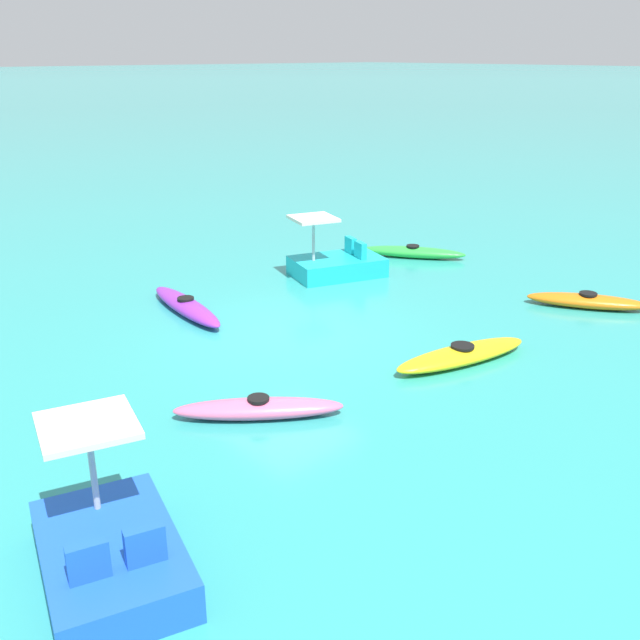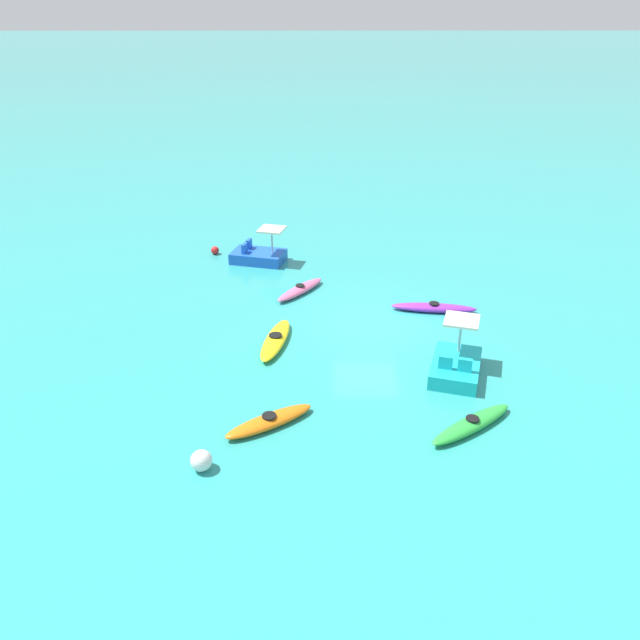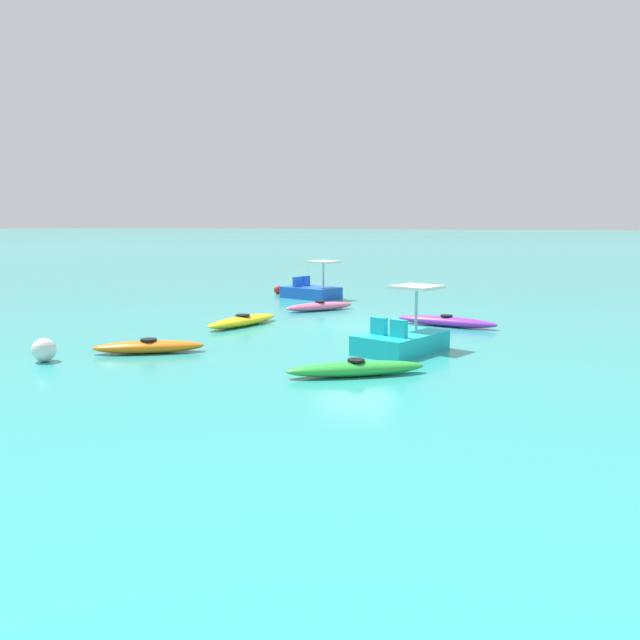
% 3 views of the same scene
% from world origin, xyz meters
% --- Properties ---
extents(ground_plane, '(600.00, 600.00, 0.00)m').
position_xyz_m(ground_plane, '(0.00, 0.00, 0.00)').
color(ground_plane, teal).
extents(kayak_pink, '(2.62, 2.17, 0.37)m').
position_xyz_m(kayak_pink, '(2.77, 2.59, 0.16)').
color(kayak_pink, pink).
rests_on(kayak_pink, ground_plane).
extents(kayak_purple, '(0.99, 3.37, 0.37)m').
position_xyz_m(kayak_purple, '(0.97, -2.69, 0.16)').
color(kayak_purple, purple).
rests_on(kayak_purple, ground_plane).
extents(kayak_yellow, '(3.20, 1.30, 0.37)m').
position_xyz_m(kayak_yellow, '(-1.60, 3.38, 0.16)').
color(kayak_yellow, yellow).
rests_on(kayak_yellow, ground_plane).
extents(kayak_green, '(2.31, 2.87, 0.37)m').
position_xyz_m(kayak_green, '(-6.63, -2.46, 0.16)').
color(kayak_green, green).
rests_on(kayak_green, ground_plane).
extents(kayak_orange, '(2.07, 2.68, 0.37)m').
position_xyz_m(kayak_orange, '(-6.44, 3.30, 0.16)').
color(kayak_orange, orange).
rests_on(kayak_orange, ground_plane).
extents(pedal_boat_blue, '(2.06, 2.70, 1.68)m').
position_xyz_m(pedal_boat_blue, '(6.37, 4.60, 0.34)').
color(pedal_boat_blue, blue).
rests_on(pedal_boat_blue, ground_plane).
extents(pedal_boat_cyan, '(2.73, 2.14, 1.68)m').
position_xyz_m(pedal_boat_cyan, '(-3.69, -2.59, 0.34)').
color(pedal_boat_cyan, '#19B7C6').
rests_on(pedal_boat_cyan, ground_plane).
extents(buoy_white, '(0.57, 0.57, 0.57)m').
position_xyz_m(buoy_white, '(-8.29, 4.93, 0.29)').
color(buoy_white, white).
rests_on(buoy_white, ground_plane).
extents(buoy_red, '(0.39, 0.39, 0.39)m').
position_xyz_m(buoy_red, '(7.37, 6.79, 0.19)').
color(buoy_red, red).
rests_on(buoy_red, ground_plane).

